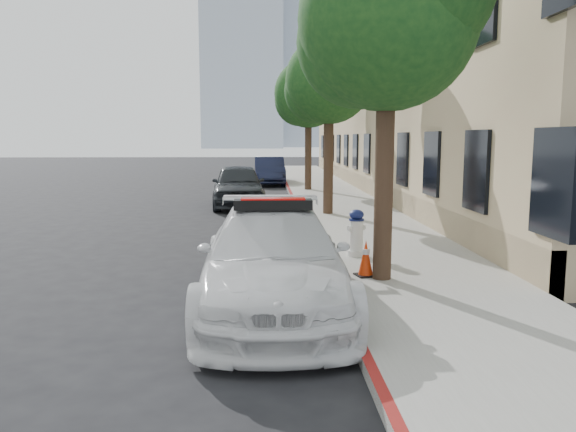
% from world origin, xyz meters
% --- Properties ---
extents(ground, '(120.00, 120.00, 0.00)m').
position_xyz_m(ground, '(0.00, 0.00, 0.00)').
color(ground, black).
rests_on(ground, ground).
extents(sidewalk, '(3.20, 50.00, 0.15)m').
position_xyz_m(sidewalk, '(3.60, 10.00, 0.07)').
color(sidewalk, gray).
rests_on(sidewalk, ground).
extents(curb_strip, '(0.12, 50.00, 0.15)m').
position_xyz_m(curb_strip, '(2.06, 10.00, 0.07)').
color(curb_strip, maroon).
rests_on(curb_strip, ground).
extents(building, '(8.00, 36.00, 10.00)m').
position_xyz_m(building, '(9.20, 15.00, 5.00)').
color(building, tan).
rests_on(building, ground).
extents(tower_left, '(18.00, 14.00, 60.00)m').
position_xyz_m(tower_left, '(-4.00, 120.00, 30.00)').
color(tower_left, '#9EA8B7').
rests_on(tower_left, ground).
extents(tower_right, '(14.00, 14.00, 44.00)m').
position_xyz_m(tower_right, '(9.00, 135.00, 22.00)').
color(tower_right, '#9EA8B7').
rests_on(tower_right, ground).
extents(tree_near, '(2.92, 2.82, 5.62)m').
position_xyz_m(tree_near, '(2.93, -2.01, 4.27)').
color(tree_near, black).
rests_on(tree_near, sidewalk).
extents(tree_mid, '(2.77, 2.64, 5.43)m').
position_xyz_m(tree_mid, '(2.93, 5.99, 4.16)').
color(tree_mid, black).
rests_on(tree_mid, sidewalk).
extents(tree_far, '(3.10, 3.00, 5.81)m').
position_xyz_m(tree_far, '(2.93, 13.99, 4.39)').
color(tree_far, black).
rests_on(tree_far, sidewalk).
extents(police_car, '(2.08, 5.03, 1.61)m').
position_xyz_m(police_car, '(1.10, -3.09, 0.73)').
color(police_car, white).
rests_on(police_car, ground).
extents(parked_car_mid, '(2.09, 4.57, 1.52)m').
position_xyz_m(parked_car_mid, '(0.02, 9.04, 0.76)').
color(parked_car_mid, '#202428').
rests_on(parked_car_mid, ground).
extents(parked_car_far, '(1.65, 4.39, 1.43)m').
position_xyz_m(parked_car_far, '(1.20, 18.46, 0.72)').
color(parked_car_far, black).
rests_on(parked_car_far, ground).
extents(fire_hydrant, '(0.39, 0.35, 0.91)m').
position_xyz_m(fire_hydrant, '(2.77, -0.19, 0.60)').
color(fire_hydrant, silver).
rests_on(fire_hydrant, sidewalk).
extents(traffic_cone, '(0.39, 0.39, 0.61)m').
position_xyz_m(traffic_cone, '(2.66, -1.82, 0.45)').
color(traffic_cone, black).
rests_on(traffic_cone, sidewalk).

